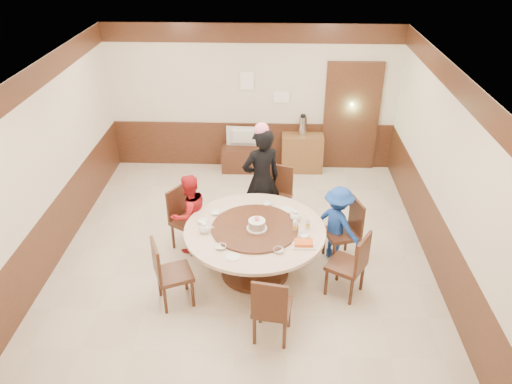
{
  "coord_description": "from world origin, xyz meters",
  "views": [
    {
      "loc": [
        0.41,
        -6.15,
        4.57
      ],
      "look_at": [
        0.18,
        -0.08,
        1.1
      ],
      "focal_mm": 35.0,
      "sensor_mm": 36.0,
      "label": 1
    }
  ],
  "objects_px": {
    "shrimp_platter": "(304,244)",
    "person_blue": "(338,224)",
    "tv_stand": "(244,158)",
    "person_red": "(190,214)",
    "banquet_table": "(255,242)",
    "television": "(244,137)",
    "person_standing": "(261,180)",
    "birthday_cake": "(257,224)",
    "thermos": "(303,126)",
    "side_cabinet": "(302,153)"
  },
  "relations": [
    {
      "from": "banquet_table",
      "to": "person_standing",
      "type": "xyz_separation_m",
      "value": [
        0.05,
        1.16,
        0.34
      ]
    },
    {
      "from": "person_standing",
      "to": "tv_stand",
      "type": "relative_size",
      "value": 2.05
    },
    {
      "from": "person_red",
      "to": "side_cabinet",
      "type": "height_order",
      "value": "person_red"
    },
    {
      "from": "person_red",
      "to": "tv_stand",
      "type": "xyz_separation_m",
      "value": [
        0.64,
        2.69,
        -0.38
      ]
    },
    {
      "from": "side_cabinet",
      "to": "tv_stand",
      "type": "bearing_deg",
      "value": -178.51
    },
    {
      "from": "birthday_cake",
      "to": "television",
      "type": "height_order",
      "value": "birthday_cake"
    },
    {
      "from": "person_standing",
      "to": "person_red",
      "type": "bearing_deg",
      "value": 6.18
    },
    {
      "from": "person_standing",
      "to": "person_red",
      "type": "distance_m",
      "value": 1.24
    },
    {
      "from": "shrimp_platter",
      "to": "side_cabinet",
      "type": "bearing_deg",
      "value": 87.59
    },
    {
      "from": "shrimp_platter",
      "to": "thermos",
      "type": "bearing_deg",
      "value": 87.8
    },
    {
      "from": "television",
      "to": "person_standing",
      "type": "bearing_deg",
      "value": 103.85
    },
    {
      "from": "television",
      "to": "thermos",
      "type": "relative_size",
      "value": 1.8
    },
    {
      "from": "shrimp_platter",
      "to": "person_standing",
      "type": "bearing_deg",
      "value": 111.17
    },
    {
      "from": "birthday_cake",
      "to": "shrimp_platter",
      "type": "xyz_separation_m",
      "value": [
        0.62,
        -0.33,
        -0.07
      ]
    },
    {
      "from": "tv_stand",
      "to": "person_blue",
      "type": "bearing_deg",
      "value": -61.43
    },
    {
      "from": "person_standing",
      "to": "television",
      "type": "bearing_deg",
      "value": -103.82
    },
    {
      "from": "shrimp_platter",
      "to": "thermos",
      "type": "xyz_separation_m",
      "value": [
        0.14,
        3.62,
        0.16
      ]
    },
    {
      "from": "television",
      "to": "person_blue",
      "type": "bearing_deg",
      "value": 121.34
    },
    {
      "from": "person_red",
      "to": "person_blue",
      "type": "height_order",
      "value": "person_red"
    },
    {
      "from": "tv_stand",
      "to": "person_red",
      "type": "bearing_deg",
      "value": -103.38
    },
    {
      "from": "tv_stand",
      "to": "shrimp_platter",
      "type": "bearing_deg",
      "value": -74.5
    },
    {
      "from": "banquet_table",
      "to": "shrimp_platter",
      "type": "height_order",
      "value": "shrimp_platter"
    },
    {
      "from": "person_standing",
      "to": "television",
      "type": "xyz_separation_m",
      "value": [
        -0.4,
        2.06,
        -0.18
      ]
    },
    {
      "from": "banquet_table",
      "to": "tv_stand",
      "type": "height_order",
      "value": "banquet_table"
    },
    {
      "from": "shrimp_platter",
      "to": "thermos",
      "type": "distance_m",
      "value": 3.63
    },
    {
      "from": "banquet_table",
      "to": "shrimp_platter",
      "type": "distance_m",
      "value": 0.78
    },
    {
      "from": "shrimp_platter",
      "to": "side_cabinet",
      "type": "xyz_separation_m",
      "value": [
        0.15,
        3.62,
        -0.4
      ]
    },
    {
      "from": "tv_stand",
      "to": "thermos",
      "type": "distance_m",
      "value": 1.33
    },
    {
      "from": "banquet_table",
      "to": "television",
      "type": "distance_m",
      "value": 3.25
    },
    {
      "from": "person_standing",
      "to": "birthday_cake",
      "type": "bearing_deg",
      "value": 63.87
    },
    {
      "from": "television",
      "to": "banquet_table",
      "type": "bearing_deg",
      "value": 98.95
    },
    {
      "from": "shrimp_platter",
      "to": "television",
      "type": "distance_m",
      "value": 3.73
    },
    {
      "from": "shrimp_platter",
      "to": "television",
      "type": "relative_size",
      "value": 0.44
    },
    {
      "from": "shrimp_platter",
      "to": "tv_stand",
      "type": "height_order",
      "value": "shrimp_platter"
    },
    {
      "from": "person_blue",
      "to": "television",
      "type": "distance_m",
      "value": 3.21
    },
    {
      "from": "banquet_table",
      "to": "side_cabinet",
      "type": "bearing_deg",
      "value": 76.2
    },
    {
      "from": "tv_stand",
      "to": "birthday_cake",
      "type": "bearing_deg",
      "value": -83.4
    },
    {
      "from": "person_standing",
      "to": "side_cabinet",
      "type": "distance_m",
      "value": 2.28
    },
    {
      "from": "person_blue",
      "to": "birthday_cake",
      "type": "relative_size",
      "value": 4.14
    },
    {
      "from": "banquet_table",
      "to": "person_blue",
      "type": "distance_m",
      "value": 1.25
    },
    {
      "from": "person_blue",
      "to": "birthday_cake",
      "type": "bearing_deg",
      "value": 66.64
    },
    {
      "from": "shrimp_platter",
      "to": "television",
      "type": "height_order",
      "value": "television"
    },
    {
      "from": "television",
      "to": "thermos",
      "type": "xyz_separation_m",
      "value": [
        1.14,
        0.03,
        0.24
      ]
    },
    {
      "from": "banquet_table",
      "to": "thermos",
      "type": "relative_size",
      "value": 5.11
    },
    {
      "from": "television",
      "to": "thermos",
      "type": "distance_m",
      "value": 1.16
    },
    {
      "from": "person_red",
      "to": "tv_stand",
      "type": "relative_size",
      "value": 1.48
    },
    {
      "from": "side_cabinet",
      "to": "person_standing",
      "type": "bearing_deg",
      "value": -109.61
    },
    {
      "from": "thermos",
      "to": "person_red",
      "type": "bearing_deg",
      "value": -123.12
    },
    {
      "from": "person_standing",
      "to": "person_blue",
      "type": "relative_size",
      "value": 1.48
    },
    {
      "from": "shrimp_platter",
      "to": "person_blue",
      "type": "bearing_deg",
      "value": 55.46
    }
  ]
}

